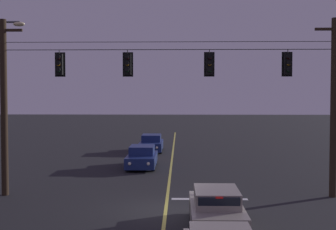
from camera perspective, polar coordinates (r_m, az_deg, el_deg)
name	(u,v)px	position (r m, az deg, el deg)	size (l,w,h in m)	color
ground_plane	(166,210)	(19.20, -0.29, -11.56)	(180.00, 180.00, 0.00)	black
lane_centre_stripe	(170,174)	(27.70, 0.27, -7.18)	(0.14, 60.00, 0.01)	#D1C64C
stop_bar_paint	(210,199)	(21.26, 5.10, -10.17)	(3.40, 0.36, 0.01)	silver
signal_span_assembly	(167,105)	(21.31, -0.07, 1.27)	(16.88, 0.32, 8.11)	#2D2116
traffic_light_leftmost	(59,64)	(22.03, -13.13, 6.05)	(0.48, 0.41, 1.22)	black
traffic_light_left_inner	(128,64)	(21.46, -4.96, 6.20)	(0.48, 0.41, 1.22)	black
traffic_light_centre	(209,64)	(21.37, 5.08, 6.22)	(0.48, 0.41, 1.22)	black
traffic_light_right_inner	(288,64)	(21.88, 14.41, 6.06)	(0.48, 0.41, 1.22)	black
car_waiting_near_lane	(216,210)	(16.74, 5.91, -11.40)	(1.80, 4.33, 1.39)	gray
car_oncoming_lead	(142,157)	(30.03, -3.20, -5.19)	(1.80, 4.42, 1.39)	navy
car_oncoming_trailing	(151,144)	(38.33, -2.04, -3.51)	(1.80, 4.42, 1.39)	navy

